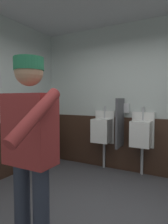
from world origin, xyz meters
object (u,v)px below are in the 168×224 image
at_px(urinal_middle, 141,133).
at_px(trash_bin, 44,151).
at_px(hand_dryer, 0,114).
at_px(soap_dispenser, 126,108).
at_px(urinal_left, 102,130).
at_px(person, 30,141).

distance_m(urinal_middle, trash_bin, 1.92).
height_order(hand_dryer, soap_dispenser, soap_dispenser).
height_order(urinal_middle, soap_dispenser, soap_dispenser).
xyz_separation_m(urinal_left, urinal_middle, (0.75, 0.00, 0.00)).
bearing_deg(trash_bin, urinal_left, 24.53).
bearing_deg(urinal_left, hand_dryer, -132.04).
bearing_deg(urinal_middle, person, -100.83).
bearing_deg(urinal_left, trash_bin, -155.47).
relative_size(urinal_middle, person, 0.72).
relative_size(trash_bin, hand_dryer, 2.44).
distance_m(urinal_middle, hand_dryer, 2.44).
distance_m(urinal_left, urinal_middle, 0.75).
bearing_deg(trash_bin, urinal_middle, 14.94).
bearing_deg(soap_dispenser, urinal_middle, -20.89).
relative_size(person, hand_dryer, 6.19).
height_order(person, hand_dryer, person).
distance_m(urinal_middle, person, 2.36).
bearing_deg(urinal_left, soap_dispenser, 15.28).
bearing_deg(urinal_middle, soap_dispenser, 159.11).
height_order(urinal_left, trash_bin, urinal_left).
relative_size(urinal_middle, trash_bin, 1.81).
bearing_deg(person, soap_dispenser, 86.99).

